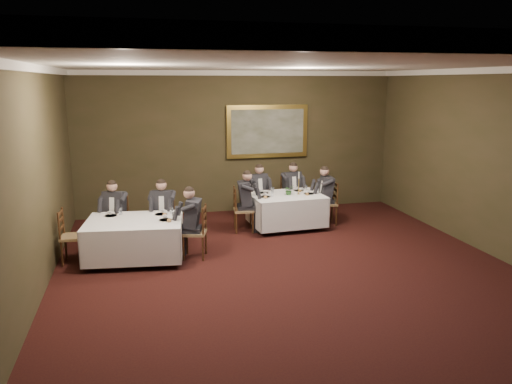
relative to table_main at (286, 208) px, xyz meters
name	(u,v)px	position (x,y,z in m)	size (l,w,h in m)	color
ground	(301,286)	(-0.73, -3.23, -0.45)	(10.00, 10.00, 0.00)	black
ceiling	(305,64)	(-0.73, -3.23, 3.05)	(8.00, 10.00, 0.10)	silver
back_wall	(238,142)	(-0.73, 1.77, 1.30)	(8.00, 0.10, 3.50)	#36321B
left_wall	(25,193)	(-4.73, -3.23, 1.30)	(0.10, 10.00, 3.50)	#36321B
crown_molding	(305,68)	(-0.73, -3.23, 2.99)	(8.00, 10.00, 0.12)	white
table_main	(286,208)	(0.00, 0.00, 0.00)	(1.67, 1.32, 0.67)	black
table_second	(135,237)	(-3.33, -1.35, 0.00)	(1.89, 1.53, 0.67)	black
chair_main_backleft	(257,208)	(-0.48, 0.79, -0.17)	(0.52, 0.51, 1.00)	olive
diner_main_backleft	(258,199)	(-0.48, 0.78, 0.06)	(0.50, 0.56, 1.35)	black
chair_main_backright	(291,206)	(0.38, 0.84, -0.17)	(0.50, 0.49, 1.00)	olive
diner_main_backright	(291,197)	(0.38, 0.83, 0.06)	(0.47, 0.54, 1.35)	black
chair_main_endleft	(243,219)	(-1.01, -0.06, -0.17)	(0.47, 0.48, 1.00)	olive
diner_main_endleft	(244,209)	(-1.00, -0.06, 0.06)	(0.52, 0.45, 1.35)	black
chair_main_endright	(327,212)	(1.01, 0.06, -0.17)	(0.47, 0.49, 1.00)	olive
diner_main_endright	(327,202)	(1.00, 0.06, 0.06)	(0.53, 0.46, 1.35)	black
chair_sec_backleft	(117,232)	(-3.69, -0.41, -0.17)	(0.56, 0.55, 1.00)	olive
diner_sec_backleft	(116,221)	(-3.69, -0.42, 0.06)	(0.55, 0.59, 1.35)	black
chair_sec_backright	(164,230)	(-2.76, -0.51, -0.17)	(0.52, 0.50, 1.00)	olive
diner_sec_backright	(163,219)	(-2.76, -0.53, 0.06)	(0.49, 0.55, 1.35)	black
chair_sec_endright	(195,243)	(-2.23, -1.48, -0.17)	(0.52, 0.54, 1.00)	olive
diner_sec_endright	(194,231)	(-2.24, -1.48, 0.06)	(0.57, 0.52, 1.35)	black
chair_sec_endleft	(73,247)	(-4.43, -1.22, -0.17)	(0.44, 0.46, 1.00)	olive
centerpiece	(289,190)	(0.05, -0.01, 0.43)	(0.21, 0.18, 0.23)	#2D5926
candlestick	(299,186)	(0.28, -0.01, 0.51)	(0.08, 0.08, 0.52)	gold
place_setting_table_main	(266,191)	(-0.40, 0.33, 0.35)	(0.33, 0.31, 0.14)	white
place_setting_table_second	(114,213)	(-3.70, -0.91, 0.35)	(0.33, 0.31, 0.14)	white
painting	(267,131)	(0.00, 1.71, 1.57)	(2.08, 0.09, 1.32)	gold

